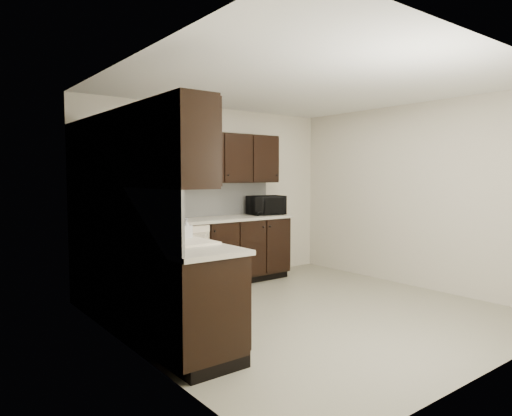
{
  "coord_description": "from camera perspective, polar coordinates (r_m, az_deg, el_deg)",
  "views": [
    {
      "loc": [
        -3.52,
        -3.61,
        1.52
      ],
      "look_at": [
        -0.26,
        0.6,
        1.14
      ],
      "focal_mm": 32.0,
      "sensor_mm": 36.0,
      "label": 1
    }
  ],
  "objects": [
    {
      "name": "floor",
      "position": [
        5.27,
        6.43,
        -12.75
      ],
      "size": [
        4.0,
        4.0,
        0.0
      ],
      "primitive_type": "plane",
      "color": "gray",
      "rests_on": "ground"
    },
    {
      "name": "blue_pitcher",
      "position": [
        4.22,
        -11.76,
        -1.85
      ],
      "size": [
        0.25,
        0.25,
        0.3
      ],
      "primitive_type": "cylinder",
      "rotation": [
        0.0,
        0.0,
        -0.29
      ],
      "color": "navy",
      "rests_on": "countertop"
    },
    {
      "name": "storage_bin",
      "position": [
        5.22,
        -17.18,
        -1.5
      ],
      "size": [
        0.52,
        0.42,
        0.18
      ],
      "primitive_type": "cube",
      "rotation": [
        0.0,
        0.0,
        0.2
      ],
      "color": "white",
      "rests_on": "countertop"
    },
    {
      "name": "paper_towel_roll",
      "position": [
        5.34,
        -16.34,
        -0.59
      ],
      "size": [
        0.19,
        0.19,
        0.32
      ],
      "primitive_type": "cylinder",
      "rotation": [
        0.0,
        0.0,
        -0.38
      ],
      "color": "silver",
      "rests_on": "countertop"
    },
    {
      "name": "wall_front",
      "position": [
        3.88,
        27.61,
        -0.38
      ],
      "size": [
        4.0,
        0.02,
        2.5
      ],
      "primitive_type": "cube",
      "color": "beige",
      "rests_on": "floor"
    },
    {
      "name": "countertop",
      "position": [
        5.38,
        -9.64,
        -2.41
      ],
      "size": [
        3.03,
        2.83,
        0.04
      ],
      "color": "#BCB5A4",
      "rests_on": "lower_cabinets"
    },
    {
      "name": "upper_cabinets",
      "position": [
        5.39,
        -11.12,
        6.63
      ],
      "size": [
        3.0,
        2.8,
        0.7
      ],
      "color": "black",
      "rests_on": "wall_back"
    },
    {
      "name": "toaster_oven",
      "position": [
        5.64,
        -19.28,
        -0.89
      ],
      "size": [
        0.39,
        0.3,
        0.23
      ],
      "primitive_type": "cube",
      "rotation": [
        0.0,
        0.0,
        -0.06
      ],
      "color": "#B3B3B5",
      "rests_on": "countertop"
    },
    {
      "name": "dishwasher",
      "position": [
        5.84,
        -8.31,
        -5.59
      ],
      "size": [
        0.58,
        0.04,
        0.78
      ],
      "color": "#F5E5C8",
      "rests_on": "lower_cabinets"
    },
    {
      "name": "wall_back",
      "position": [
        6.63,
        -5.61,
        1.69
      ],
      "size": [
        4.0,
        0.02,
        2.5
      ],
      "primitive_type": "cube",
      "color": "beige",
      "rests_on": "floor"
    },
    {
      "name": "wall_left",
      "position": [
        3.93,
        -14.86,
        -0.0
      ],
      "size": [
        0.02,
        4.0,
        2.5
      ],
      "primitive_type": "cube",
      "color": "beige",
      "rests_on": "floor"
    },
    {
      "name": "wall_right",
      "position": [
        6.6,
        19.08,
        1.48
      ],
      "size": [
        0.02,
        4.0,
        2.5
      ],
      "primitive_type": "cube",
      "color": "beige",
      "rests_on": "floor"
    },
    {
      "name": "backsplash",
      "position": [
        5.45,
        -12.66,
        0.38
      ],
      "size": [
        3.0,
        2.8,
        0.48
      ],
      "color": "#BCBCB7",
      "rests_on": "countertop"
    },
    {
      "name": "soap_bottle_b",
      "position": [
        4.15,
        -13.58,
        -2.35
      ],
      "size": [
        0.11,
        0.11,
        0.25
      ],
      "primitive_type": "imported",
      "rotation": [
        0.0,
        0.0,
        -0.11
      ],
      "color": "gray",
      "rests_on": "countertop"
    },
    {
      "name": "soap_bottle_a",
      "position": [
        4.16,
        -8.7,
        -2.62
      ],
      "size": [
        0.1,
        0.1,
        0.2
      ],
      "primitive_type": "imported",
      "rotation": [
        0.0,
        0.0,
        -0.14
      ],
      "color": "gray",
      "rests_on": "countertop"
    },
    {
      "name": "teal_tumbler",
      "position": [
        5.37,
        -15.84,
        -1.22
      ],
      "size": [
        0.11,
        0.11,
        0.2
      ],
      "primitive_type": "cylinder",
      "rotation": [
        0.0,
        0.0,
        -0.18
      ],
      "color": "#0D8999",
      "rests_on": "countertop"
    },
    {
      "name": "ceiling",
      "position": [
        5.14,
        6.66,
        15.02
      ],
      "size": [
        4.0,
        4.0,
        0.0
      ],
      "primitive_type": "plane",
      "rotation": [
        3.14,
        0.0,
        0.0
      ],
      "color": "white",
      "rests_on": "wall_back"
    },
    {
      "name": "microwave",
      "position": [
        6.8,
        1.26,
        0.35
      ],
      "size": [
        0.57,
        0.44,
        0.28
      ],
      "primitive_type": "imported",
      "rotation": [
        0.0,
        0.0,
        -0.19
      ],
      "color": "black",
      "rests_on": "countertop"
    },
    {
      "name": "lower_cabinets",
      "position": [
        5.46,
        -9.57,
        -7.69
      ],
      "size": [
        3.0,
        2.8,
        0.9
      ],
      "color": "black",
      "rests_on": "floor"
    },
    {
      "name": "sink",
      "position": [
        4.09,
        -10.56,
        -4.99
      ],
      "size": [
        0.54,
        0.82,
        0.42
      ],
      "color": "#F5E5C8",
      "rests_on": "countertop"
    }
  ]
}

